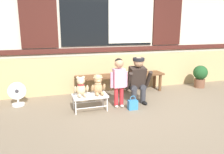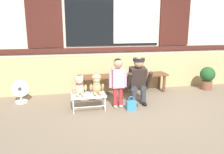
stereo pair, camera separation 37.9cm
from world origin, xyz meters
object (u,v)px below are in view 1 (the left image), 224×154
handbag_on_ground (133,105)px  floor_fan (17,94)px  wooden_bench_long (121,77)px  teddy_bear_plain (81,87)px  small_display_bench (90,97)px  potted_plant (200,75)px  child_standing (119,77)px  adult_crouching (138,80)px  teddy_bear_with_hat (98,85)px

handbag_on_ground → floor_fan: floor_fan is taller
wooden_bench_long → teddy_bear_plain: 1.40m
wooden_bench_long → floor_fan: 2.25m
handbag_on_ground → floor_fan: size_ratio=0.57×
floor_fan → handbag_on_ground: bearing=-22.3°
small_display_bench → potted_plant: potted_plant is taller
small_display_bench → child_standing: child_standing is taller
child_standing → adult_crouching: child_standing is taller
floor_fan → potted_plant: bearing=1.0°
small_display_bench → wooden_bench_long: bearing=44.3°
teddy_bear_with_hat → floor_fan: size_ratio=0.76×
floor_fan → small_display_bench: bearing=-26.5°
wooden_bench_long → adult_crouching: bearing=-81.8°
small_display_bench → teddy_bear_with_hat: bearing=0.8°
teddy_bear_plain → potted_plant: (3.18, 0.73, -0.14)m
teddy_bear_plain → handbag_on_ground: (0.94, -0.20, -0.37)m
child_standing → adult_crouching: size_ratio=1.01×
teddy_bear_plain → potted_plant: 3.27m
child_standing → handbag_on_ground: child_standing is taller
child_standing → adult_crouching: bearing=17.7°
wooden_bench_long → potted_plant: potted_plant is taller
handbag_on_ground → small_display_bench: bearing=165.5°
teddy_bear_with_hat → floor_fan: bearing=156.1°
adult_crouching → child_standing: bearing=-162.3°
potted_plant → adult_crouching: bearing=-163.8°
potted_plant → small_display_bench: bearing=-166.3°
small_display_bench → teddy_bear_plain: size_ratio=1.76×
adult_crouching → potted_plant: bearing=16.2°
wooden_bench_long → teddy_bear_with_hat: bearing=-130.3°
adult_crouching → handbag_on_ground: size_ratio=3.49×
handbag_on_ground → wooden_bench_long: bearing=82.7°
potted_plant → child_standing: bearing=-163.5°
small_display_bench → handbag_on_ground: bearing=-14.5°
teddy_bear_plain → wooden_bench_long: bearing=39.6°
teddy_bear_with_hat → floor_fan: teddy_bear_with_hat is taller
wooden_bench_long → child_standing: child_standing is taller
floor_fan → child_standing: bearing=-19.0°
teddy_bear_with_hat → adult_crouching: 0.88m
child_standing → teddy_bear_plain: bearing=-179.6°
wooden_bench_long → potted_plant: 2.11m
small_display_bench → handbag_on_ground: small_display_bench is taller
wooden_bench_long → small_display_bench: size_ratio=3.28×
adult_crouching → floor_fan: 2.41m
adult_crouching → potted_plant: 2.09m
child_standing → potted_plant: child_standing is taller
wooden_bench_long → teddy_bear_plain: bearing=-140.4°
adult_crouching → floor_fan: bearing=167.9°
floor_fan → adult_crouching: bearing=-12.1°
teddy_bear_with_hat → adult_crouching: adult_crouching is taller
child_standing → floor_fan: child_standing is taller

